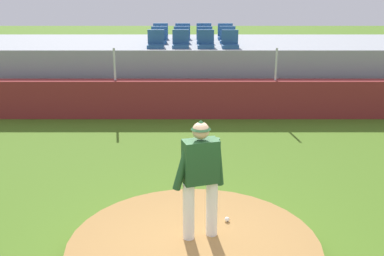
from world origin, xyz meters
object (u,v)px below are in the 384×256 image
at_px(stadium_chair_9, 181,34).
at_px(stadium_chair_1, 179,42).
at_px(stadium_chair_5, 180,38).
at_px(stadium_chair_8, 159,34).
at_px(stadium_chair_2, 204,42).
at_px(baseball, 226,219).
at_px(stadium_chair_11, 224,34).
at_px(stadium_chair_7, 226,38).
at_px(pitcher, 199,171).
at_px(stadium_chair_6, 203,38).
at_px(stadium_chair_4, 158,38).
at_px(stadium_chair_0, 154,42).
at_px(stadium_chair_10, 202,34).
at_px(stadium_chair_3, 228,42).

bearing_deg(stadium_chair_9, stadium_chair_1, 89.11).
bearing_deg(stadium_chair_5, stadium_chair_9, -91.03).
bearing_deg(stadium_chair_8, stadium_chair_2, 128.30).
relative_size(baseball, stadium_chair_11, 0.15).
distance_m(stadium_chair_5, stadium_chair_7, 1.41).
relative_size(pitcher, stadium_chair_1, 3.48).
relative_size(stadium_chair_5, stadium_chair_6, 1.00).
distance_m(stadium_chair_4, stadium_chair_9, 1.15).
bearing_deg(stadium_chair_5, stadium_chair_0, 49.62).
relative_size(stadium_chair_5, stadium_chair_8, 1.00).
xyz_separation_m(stadium_chair_5, stadium_chair_10, (0.70, 0.93, 0.00)).
relative_size(pitcher, stadium_chair_9, 3.48).
relative_size(baseball, stadium_chair_2, 0.15).
height_order(pitcher, stadium_chair_6, stadium_chair_6).
height_order(stadium_chair_0, stadium_chair_4, same).
relative_size(stadium_chair_4, stadium_chair_6, 1.00).
distance_m(stadium_chair_9, stadium_chair_11, 1.38).
xyz_separation_m(baseball, stadium_chair_9, (-0.83, 9.30, 1.60)).
bearing_deg(baseball, stadium_chair_1, 96.50).
distance_m(stadium_chair_2, stadium_chair_8, 2.30).
distance_m(pitcher, baseball, 1.14).
bearing_deg(stadium_chair_3, stadium_chair_9, -52.20).
xyz_separation_m(stadium_chair_9, stadium_chair_11, (1.38, -0.02, 0.00)).
distance_m(stadium_chair_3, stadium_chair_5, 1.68).
distance_m(baseball, stadium_chair_8, 9.59).
bearing_deg(baseball, stadium_chair_7, 86.17).
height_order(stadium_chair_2, stadium_chair_9, same).
height_order(baseball, stadium_chair_11, stadium_chair_11).
xyz_separation_m(pitcher, stadium_chair_0, (-1.17, 7.96, 0.63)).
height_order(pitcher, stadium_chair_9, stadium_chair_9).
relative_size(stadium_chair_4, stadium_chair_11, 1.00).
xyz_separation_m(stadium_chair_0, stadium_chair_10, (1.44, 1.79, 0.00)).
distance_m(pitcher, stadium_chair_2, 7.97).
relative_size(stadium_chair_1, stadium_chair_10, 1.00).
bearing_deg(stadium_chair_2, stadium_chair_11, -111.17).
height_order(baseball, stadium_chair_2, stadium_chair_2).
bearing_deg(stadium_chair_11, stadium_chair_9, -0.68).
distance_m(stadium_chair_6, stadium_chair_9, 1.14).
bearing_deg(stadium_chair_10, pitcher, 88.41).
height_order(stadium_chair_8, stadium_chair_9, same).
xyz_separation_m(stadium_chair_8, stadium_chair_11, (2.10, -0.04, 0.00)).
bearing_deg(stadium_chair_3, stadium_chair_6, -51.41).
bearing_deg(pitcher, stadium_chair_7, 66.50).
distance_m(stadium_chair_2, stadium_chair_6, 0.87).
bearing_deg(stadium_chair_2, stadium_chair_4, -31.75).
relative_size(stadium_chair_1, stadium_chair_9, 1.00).
bearing_deg(stadium_chair_8, baseball, 99.47).
distance_m(stadium_chair_0, stadium_chair_5, 1.13).
distance_m(stadium_chair_6, stadium_chair_7, 0.71).
bearing_deg(stadium_chair_6, stadium_chair_9, -52.99).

